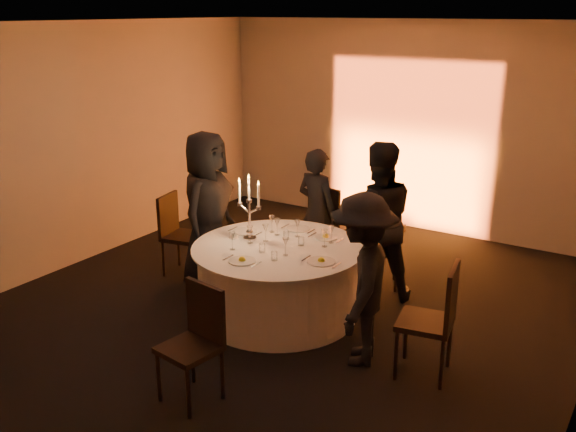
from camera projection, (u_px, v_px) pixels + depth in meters
The scene contains 35 objects.
floor at pixel (278, 313), 6.90m from camera, with size 7.00×7.00×0.00m, color black.
ceiling at pixel (277, 23), 5.98m from camera, with size 7.00×7.00×0.00m, color white.
wall_back at pixel (410, 127), 9.26m from camera, with size 7.00×7.00×0.00m, color #B4AEA7.
wall_left at pixel (76, 146), 7.97m from camera, with size 7.00×7.00×0.00m, color #B4AEA7.
uplighter_fixture at pixel (396, 227), 9.46m from camera, with size 0.25×0.12×0.10m, color black.
banquet_table at pixel (278, 281), 6.79m from camera, with size 1.80×1.80×0.77m.
chair_left at pixel (177, 229), 7.83m from camera, with size 0.51×0.51×0.99m.
chair_back_left at pixel (329, 221), 8.00m from camera, with size 0.52×0.52×1.06m.
chair_back_right at pixel (382, 246), 7.39m from camera, with size 0.54×0.55×0.93m.
chair_right at pixel (436, 315), 5.56m from camera, with size 0.53×0.53×1.06m.
chair_front at pixel (196, 336), 5.28m from camera, with size 0.49×0.49×0.99m.
guest_left at pixel (207, 210), 7.39m from camera, with size 0.90×0.58×1.83m, color black.
guest_back_left at pixel (317, 212), 7.78m from camera, with size 0.57×0.37×1.56m, color black.
guest_back_right at pixel (377, 222), 7.05m from camera, with size 0.87×0.68×1.79m, color black.
guest_right at pixel (362, 280), 5.76m from camera, with size 1.04×0.60×1.61m, color black.
plate_left at pixel (245, 231), 7.10m from camera, with size 0.36×0.27×0.01m.
plate_back_left at pixel (298, 229), 7.19m from camera, with size 0.36×0.26×0.01m.
plate_back_right at pixel (326, 237), 6.91m from camera, with size 0.36×0.25×0.08m.
plate_right at pixel (321, 261), 6.25m from camera, with size 0.36×0.28×0.08m.
plate_front at pixel (242, 260), 6.27m from camera, with size 0.36×0.27×0.08m.
coffee_cup at pixel (234, 235), 6.91m from camera, with size 0.11×0.11×0.07m.
candelabra at pixel (249, 217), 6.80m from camera, with size 0.30×0.15×0.72m.
wine_glass_a at pixel (331, 231), 6.73m from camera, with size 0.07×0.07×0.19m.
wine_glass_b at pixel (272, 220), 7.06m from camera, with size 0.07×0.07×0.19m.
wine_glass_c at pixel (285, 243), 6.39m from camera, with size 0.07×0.07×0.19m.
wine_glass_d at pixel (325, 234), 6.62m from camera, with size 0.07×0.07×0.19m.
wine_glass_e at pixel (277, 223), 6.97m from camera, with size 0.07×0.07×0.19m.
wine_glass_f at pixel (266, 229), 6.78m from camera, with size 0.07×0.07×0.19m.
wine_glass_g at pixel (232, 237), 6.54m from camera, with size 0.07×0.07×0.19m.
wine_glass_h at pixel (250, 231), 6.73m from camera, with size 0.07×0.07×0.19m.
wine_glass_i at pixel (297, 225), 6.92m from camera, with size 0.07×0.07×0.19m.
tumbler_a at pixel (262, 248), 6.50m from camera, with size 0.07×0.07×0.09m, color silver.
tumbler_b at pixel (286, 235), 6.86m from camera, with size 0.07×0.07×0.09m, color silver.
tumbler_c at pixel (274, 256), 6.29m from camera, with size 0.07×0.07×0.09m, color silver.
tumbler_d at pixel (301, 241), 6.69m from camera, with size 0.07×0.07×0.09m, color silver.
Camera 1 is at (3.43, -5.22, 3.13)m, focal length 40.00 mm.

